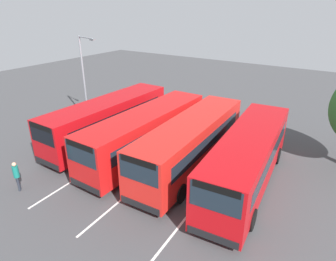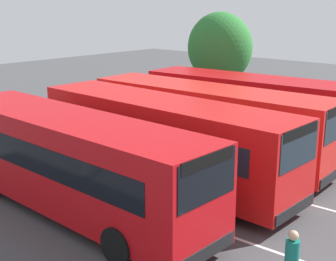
{
  "view_description": "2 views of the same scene",
  "coord_description": "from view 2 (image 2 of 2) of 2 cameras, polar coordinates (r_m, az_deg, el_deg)",
  "views": [
    {
      "loc": [
        14.21,
        9.42,
        9.68
      ],
      "look_at": [
        -1.07,
        -0.59,
        1.75
      ],
      "focal_mm": 31.22,
      "sensor_mm": 36.0,
      "label": 1
    },
    {
      "loc": [
        11.59,
        -14.23,
        6.68
      ],
      "look_at": [
        -0.1,
        -1.14,
        1.95
      ],
      "focal_mm": 51.26,
      "sensor_mm": 36.0,
      "label": 2
    }
  ],
  "objects": [
    {
      "name": "bus_far_right",
      "position": [
        23.34,
        10.27,
        2.72
      ],
      "size": [
        11.19,
        3.45,
        3.22
      ],
      "rotation": [
        0.0,
        0.0,
        0.09
      ],
      "color": "#B70C11",
      "rests_on": "ground"
    },
    {
      "name": "bus_center_right",
      "position": [
        20.4,
        4.84,
        1.13
      ],
      "size": [
        11.11,
        2.99,
        3.22
      ],
      "rotation": [
        0.0,
        0.0,
        0.04
      ],
      "color": "red",
      "rests_on": "ground"
    },
    {
      "name": "lane_stripe_outer_left",
      "position": [
        17.04,
        -5.48,
        -8.07
      ],
      "size": [
        15.98,
        0.9,
        0.01
      ],
      "primitive_type": "cube",
      "rotation": [
        0.0,
        0.0,
        0.05
      ],
      "color": "silver",
      "rests_on": "ground"
    },
    {
      "name": "bus_center_left",
      "position": [
        17.78,
        -0.56,
        -0.92
      ],
      "size": [
        11.05,
        2.78,
        3.22
      ],
      "rotation": [
        0.0,
        0.0,
        -0.01
      ],
      "color": "red",
      "rests_on": "ground"
    },
    {
      "name": "lane_stripe_inner_left",
      "position": [
        19.53,
        2.45,
        -4.93
      ],
      "size": [
        15.98,
        0.9,
        0.01
      ],
      "primitive_type": "cube",
      "rotation": [
        0.0,
        0.0,
        0.05
      ],
      "color": "silver",
      "rests_on": "ground"
    },
    {
      "name": "ground_plane",
      "position": [
        19.53,
        2.45,
        -4.95
      ],
      "size": [
        75.18,
        75.18,
        0.0
      ],
      "primitive_type": "plane",
      "color": "#424244"
    },
    {
      "name": "bus_far_left",
      "position": [
        15.59,
        -11.4,
        -3.54
      ],
      "size": [
        11.05,
        2.76,
        3.22
      ],
      "rotation": [
        0.0,
        0.0,
        -0.01
      ],
      "color": "#B70C11",
      "rests_on": "ground"
    },
    {
      "name": "depot_tree",
      "position": [
        30.15,
        6.18,
        9.73
      ],
      "size": [
        4.13,
        3.71,
        6.11
      ],
      "color": "#4C3823",
      "rests_on": "ground"
    },
    {
      "name": "pedestrian",
      "position": [
        11.5,
        14.49,
        -14.7
      ],
      "size": [
        0.45,
        0.45,
        1.79
      ],
      "rotation": [
        0.0,
        0.0,
        2.51
      ],
      "color": "#232833",
      "rests_on": "ground"
    },
    {
      "name": "lane_stripe_inner_right",
      "position": [
        22.34,
        8.44,
        -2.48
      ],
      "size": [
        15.98,
        0.9,
        0.01
      ],
      "primitive_type": "cube",
      "rotation": [
        0.0,
        0.0,
        0.05
      ],
      "color": "silver",
      "rests_on": "ground"
    }
  ]
}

